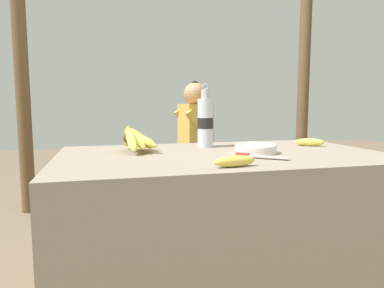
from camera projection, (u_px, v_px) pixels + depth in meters
name	position (u px, v px, depth m)	size (l,w,h in m)	color
market_counter	(223.00, 227.00, 1.59)	(1.46, 0.85, 0.70)	gray
banana_bunch_ripe	(136.00, 139.00, 1.57)	(0.17, 0.28, 0.13)	#4C381E
serving_bowl	(256.00, 148.00, 1.55)	(0.19, 0.19, 0.04)	silver
water_bottle	(205.00, 122.00, 1.75)	(0.08, 0.08, 0.33)	silver
loose_banana_front	(235.00, 161.00, 1.21)	(0.17, 0.06, 0.04)	#E0C64C
loose_banana_side	(309.00, 142.00, 1.80)	(0.15, 0.11, 0.04)	#E0C64C
knife	(254.00, 156.00, 1.41)	(0.18, 0.16, 0.02)	#BCBCC1
wooden_bench	(187.00, 171.00, 2.86)	(1.60, 0.32, 0.43)	#4C3823
seated_vendor	(189.00, 139.00, 2.80)	(0.42, 0.40, 1.11)	#473828
banana_bunch_green	(137.00, 158.00, 2.75)	(0.16, 0.24, 0.11)	#4C381E
support_post_near	(20.00, 52.00, 2.79)	(0.11, 0.11, 2.69)	brown
support_post_far	(304.00, 62.00, 3.43)	(0.11, 0.11, 2.69)	brown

